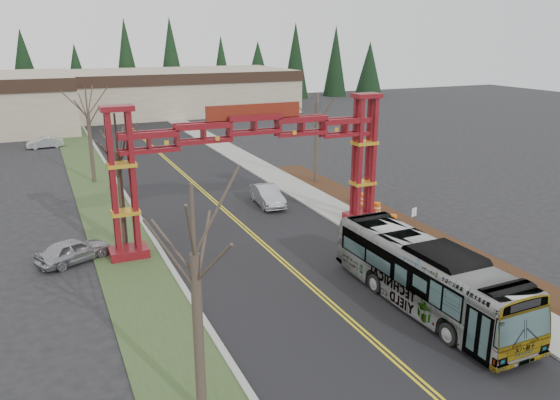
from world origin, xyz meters
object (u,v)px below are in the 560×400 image
bare_tree_median_near (195,255)px  barrel_north (364,200)px  gateway_arch (254,147)px  barrel_mid (377,209)px  silver_sedan (267,196)px  bare_tree_median_far (88,115)px  barrel_south (393,222)px  parked_car_far_a (45,142)px  retail_building_east (176,91)px  transit_bus (426,276)px  parked_car_near_a (73,250)px  bare_tree_median_mid (117,152)px  street_sign (414,216)px  bare_tree_right_far (317,119)px

bare_tree_median_near → barrel_north: bearing=45.0°
gateway_arch → barrel_mid: (9.68, 0.58, -5.49)m
silver_sedan → bare_tree_median_far: (-11.46, 12.43, 5.26)m
bare_tree_median_near → barrel_north: size_ratio=7.64×
barrel_south → bare_tree_median_near: bearing=-142.8°
parked_car_far_a → barrel_south: (20.62, -39.51, -0.17)m
retail_building_east → transit_bus: retail_building_east is taller
transit_bus → parked_car_near_a: 19.59m
gateway_arch → barrel_north: (9.96, 2.76, -5.44)m
transit_bus → bare_tree_median_far: size_ratio=1.43×
bare_tree_median_near → bare_tree_median_mid: size_ratio=0.99×
barrel_mid → silver_sedan: bearing=137.7°
barrel_mid → parked_car_far_a: bearing=120.0°
retail_building_east → parked_car_near_a: retail_building_east is taller
parked_car_far_a → parked_car_near_a: bearing=-3.5°
silver_sedan → bare_tree_median_near: bearing=-113.6°
bare_tree_median_near → gateway_arch: bearing=62.2°
bare_tree_median_mid → barrel_mid: bare_tree_median_mid is taller
bare_tree_median_near → street_sign: bearing=32.6°
bare_tree_median_far → bare_tree_right_far: size_ratio=1.05×
parked_car_near_a → bare_tree_median_near: bare_tree_median_near is taller
parked_car_near_a → bare_tree_median_far: bare_tree_median_far is taller
parked_car_near_a → parked_car_far_a: parked_car_near_a is taller
bare_tree_right_far → bare_tree_median_mid: bearing=-152.2°
bare_tree_median_far → gateway_arch: bearing=-66.8°
gateway_arch → parked_car_near_a: bearing=177.0°
silver_sedan → street_sign: street_sign is taller
barrel_mid → barrel_north: 2.20m
bare_tree_median_near → barrel_south: size_ratio=8.44×
transit_bus → silver_sedan: transit_bus is taller
bare_tree_median_near → bare_tree_median_far: (0.00, 33.86, 0.12)m
bare_tree_median_near → bare_tree_right_far: bearing=55.2°
gateway_arch → parked_car_near_a: (-11.00, 0.58, -5.27)m
transit_bus → bare_tree_right_far: size_ratio=1.50×
barrel_mid → retail_building_east: bearing=89.7°
bare_tree_median_mid → bare_tree_right_far: bare_tree_median_mid is taller
bare_tree_median_near → bare_tree_median_mid: bare_tree_median_mid is taller
transit_bus → silver_sedan: (-0.46, 18.31, -0.89)m
parked_car_far_a → barrel_mid: 42.41m
bare_tree_right_far → barrel_north: bare_tree_right_far is taller
bare_tree_median_near → barrel_mid: bearing=41.7°
street_sign → gateway_arch: bearing=155.8°
bare_tree_median_mid → barrel_north: bearing=4.9°
parked_car_far_a → bare_tree_median_near: (3.49, -52.52, 5.25)m
bare_tree_median_far → barrel_mid: bare_tree_median_far is taller
parked_car_far_a → transit_bus: bearing=13.1°
bare_tree_median_far → barrel_mid: (17.68, -18.08, -5.53)m
retail_building_east → bare_tree_median_near: size_ratio=4.61×
gateway_arch → barrel_north: gateway_arch is taller
bare_tree_median_mid → barrel_south: bearing=-11.3°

